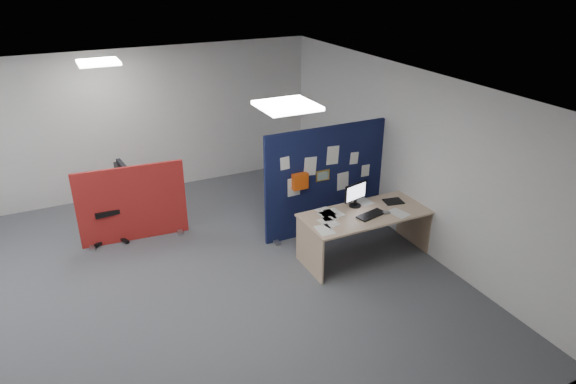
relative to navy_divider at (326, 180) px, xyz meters
name	(u,v)px	position (x,y,z in m)	size (l,w,h in m)	color
floor	(116,305)	(-3.47, -0.60, -0.89)	(9.00, 9.00, 0.00)	#4B4E53
ceiling	(81,102)	(-3.47, -0.60, 1.81)	(9.00, 7.00, 0.02)	white
wall_back	(73,131)	(-3.47, 2.90, 0.46)	(9.00, 0.02, 2.70)	silver
wall_right	(405,155)	(1.03, -0.60, 0.46)	(0.02, 7.00, 2.70)	silver
ceiling_lights	(104,89)	(-3.13, 0.07, 1.78)	(4.10, 4.10, 0.04)	white
navy_divider	(326,180)	(0.00, 0.00, 0.00)	(2.16, 0.30, 1.78)	#0F1438
main_desk	(363,221)	(0.11, -0.93, -0.32)	(1.91, 0.85, 0.73)	tan
monitor_main	(356,194)	(0.09, -0.72, 0.05)	(0.42, 0.18, 0.37)	black
keyboard	(371,215)	(0.13, -1.08, -0.15)	(0.45, 0.18, 0.03)	black
mouse	(386,213)	(0.37, -1.13, -0.14)	(0.10, 0.06, 0.03)	gray
paper_tray	(393,201)	(0.70, -0.85, -0.15)	(0.28, 0.22, 0.01)	black
red_divider	(132,204)	(-2.87, 1.05, -0.28)	(1.66, 0.30, 1.25)	#A41522
office_chair	(115,197)	(-3.08, 1.30, -0.20)	(0.78, 0.80, 1.20)	black
desk_papers	(344,215)	(-0.22, -0.90, -0.16)	(1.47, 0.89, 0.00)	white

